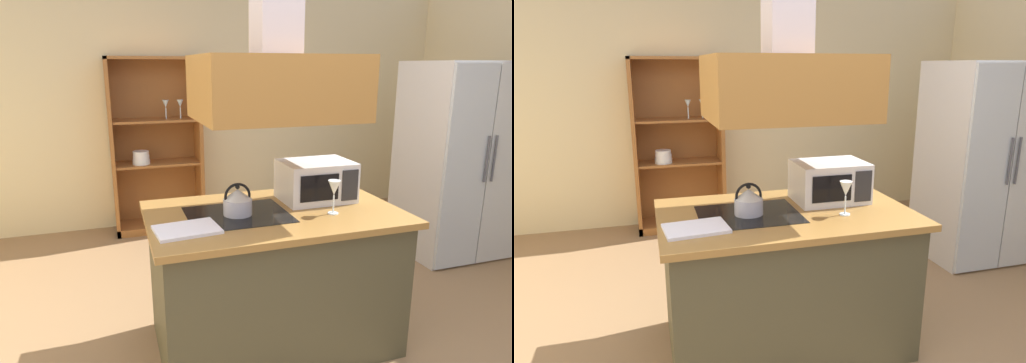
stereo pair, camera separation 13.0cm
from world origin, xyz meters
TOP-DOWN VIEW (x-y plane):
  - wall_back at (0.00, 3.00)m, footprint 6.00×0.12m
  - kitchen_island at (-0.09, 0.37)m, footprint 1.54×0.94m
  - range_hood at (-0.09, 0.37)m, footprint 0.90×0.70m
  - refrigerator at (2.06, 1.23)m, footprint 0.90×0.77m
  - dish_cabinet at (-0.55, 2.78)m, footprint 0.95×0.40m
  - kettle at (-0.32, 0.37)m, footprint 0.17×0.17m
  - cutting_board at (-0.65, 0.20)m, footprint 0.36×0.27m
  - microwave at (0.26, 0.51)m, footprint 0.46×0.35m
  - wine_glass_on_counter at (0.24, 0.21)m, footprint 0.08×0.08m

SIDE VIEW (x-z plane):
  - kitchen_island at x=-0.09m, z-range 0.00..0.90m
  - dish_cabinet at x=-0.55m, z-range -0.10..1.75m
  - refrigerator at x=2.06m, z-range 0.00..1.80m
  - cutting_board at x=-0.65m, z-range 0.90..0.92m
  - kettle at x=-0.32m, z-range 0.89..1.08m
  - microwave at x=0.26m, z-range 0.90..1.16m
  - wine_glass_on_counter at x=0.24m, z-range 0.95..1.16m
  - wall_back at x=0.00m, z-range 0.00..2.70m
  - range_hood at x=-0.09m, z-range 1.14..2.37m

